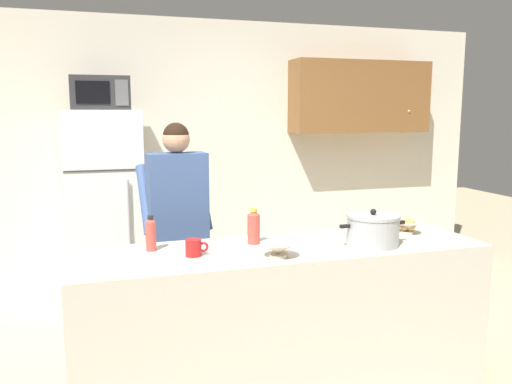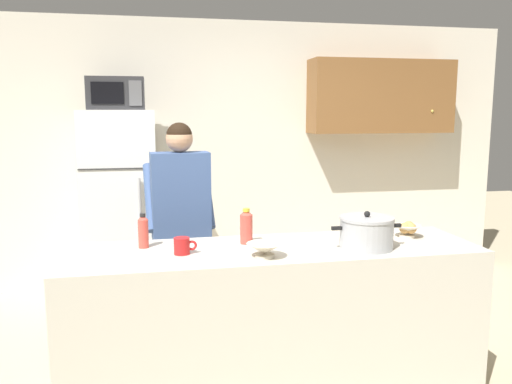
{
  "view_description": "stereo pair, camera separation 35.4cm",
  "coord_description": "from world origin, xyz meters",
  "px_view_note": "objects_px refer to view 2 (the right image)",
  "views": [
    {
      "loc": [
        -1.03,
        -2.79,
        1.71
      ],
      "look_at": [
        0.0,
        0.55,
        1.17
      ],
      "focal_mm": 36.16,
      "sensor_mm": 36.0,
      "label": 1
    },
    {
      "loc": [
        -0.69,
        -2.88,
        1.71
      ],
      "look_at": [
        0.0,
        0.55,
        1.17
      ],
      "focal_mm": 36.16,
      "sensor_mm": 36.0,
      "label": 2
    }
  ],
  "objects_px": {
    "bread_bowl": "(408,229)",
    "cooking_pot": "(366,232)",
    "bottle_mid_counter": "(246,226)",
    "empty_bowl": "(265,249)",
    "bottle_near_edge": "(143,231)",
    "coffee_mug": "(182,246)",
    "person_near_pot": "(181,208)",
    "refrigerator": "(121,207)",
    "microwave": "(116,94)"
  },
  "relations": [
    {
      "from": "microwave",
      "to": "bread_bowl",
      "type": "height_order",
      "value": "microwave"
    },
    {
      "from": "cooking_pot",
      "to": "bottle_mid_counter",
      "type": "xyz_separation_m",
      "value": [
        -0.67,
        0.25,
        0.01
      ]
    },
    {
      "from": "microwave",
      "to": "bottle_mid_counter",
      "type": "distance_m",
      "value": 2.07
    },
    {
      "from": "refrigerator",
      "to": "bottle_near_edge",
      "type": "xyz_separation_m",
      "value": [
        0.23,
        -1.7,
        0.15
      ]
    },
    {
      "from": "cooking_pot",
      "to": "bottle_mid_counter",
      "type": "height_order",
      "value": "cooking_pot"
    },
    {
      "from": "person_near_pot",
      "to": "coffee_mug",
      "type": "distance_m",
      "value": 0.87
    },
    {
      "from": "bread_bowl",
      "to": "cooking_pot",
      "type": "bearing_deg",
      "value": -152.21
    },
    {
      "from": "bread_bowl",
      "to": "bottle_mid_counter",
      "type": "height_order",
      "value": "bottle_mid_counter"
    },
    {
      "from": "empty_bowl",
      "to": "bottle_mid_counter",
      "type": "xyz_separation_m",
      "value": [
        -0.04,
        0.32,
        0.06
      ]
    },
    {
      "from": "refrigerator",
      "to": "person_near_pot",
      "type": "bearing_deg",
      "value": -64.55
    },
    {
      "from": "person_near_pot",
      "to": "cooking_pot",
      "type": "distance_m",
      "value": 1.4
    },
    {
      "from": "bread_bowl",
      "to": "bottle_near_edge",
      "type": "height_order",
      "value": "bottle_near_edge"
    },
    {
      "from": "microwave",
      "to": "bottle_mid_counter",
      "type": "xyz_separation_m",
      "value": [
        0.84,
        -1.7,
        -0.85
      ]
    },
    {
      "from": "person_near_pot",
      "to": "bottle_near_edge",
      "type": "xyz_separation_m",
      "value": [
        -0.26,
        -0.68,
        -0.0
      ]
    },
    {
      "from": "bread_bowl",
      "to": "bottle_mid_counter",
      "type": "relative_size",
      "value": 0.83
    },
    {
      "from": "microwave",
      "to": "bottle_near_edge",
      "type": "height_order",
      "value": "microwave"
    },
    {
      "from": "refrigerator",
      "to": "bread_bowl",
      "type": "height_order",
      "value": "refrigerator"
    },
    {
      "from": "bottle_mid_counter",
      "to": "empty_bowl",
      "type": "bearing_deg",
      "value": -82.42
    },
    {
      "from": "cooking_pot",
      "to": "bottle_mid_counter",
      "type": "bearing_deg",
      "value": 159.93
    },
    {
      "from": "refrigerator",
      "to": "empty_bowl",
      "type": "xyz_separation_m",
      "value": [
        0.88,
        -2.04,
        0.1
      ]
    },
    {
      "from": "cooking_pot",
      "to": "bottle_mid_counter",
      "type": "distance_m",
      "value": 0.72
    },
    {
      "from": "microwave",
      "to": "bottle_near_edge",
      "type": "relative_size",
      "value": 2.32
    },
    {
      "from": "microwave",
      "to": "bottle_mid_counter",
      "type": "bearing_deg",
      "value": -63.66
    },
    {
      "from": "bottle_near_edge",
      "to": "cooking_pot",
      "type": "bearing_deg",
      "value": -11.76
    },
    {
      "from": "cooking_pot",
      "to": "coffee_mug",
      "type": "height_order",
      "value": "cooking_pot"
    },
    {
      "from": "coffee_mug",
      "to": "bottle_mid_counter",
      "type": "xyz_separation_m",
      "value": [
        0.4,
        0.16,
        0.06
      ]
    },
    {
      "from": "person_near_pot",
      "to": "empty_bowl",
      "type": "height_order",
      "value": "person_near_pot"
    },
    {
      "from": "refrigerator",
      "to": "coffee_mug",
      "type": "bearing_deg",
      "value": -76.77
    },
    {
      "from": "microwave",
      "to": "person_near_pot",
      "type": "bearing_deg",
      "value": -64.06
    },
    {
      "from": "bottle_near_edge",
      "to": "coffee_mug",
      "type": "bearing_deg",
      "value": -40.61
    },
    {
      "from": "person_near_pot",
      "to": "bread_bowl",
      "type": "xyz_separation_m",
      "value": [
        1.39,
        -0.76,
        -0.05
      ]
    },
    {
      "from": "bottle_mid_counter",
      "to": "bread_bowl",
      "type": "bearing_deg",
      "value": -2.98
    },
    {
      "from": "refrigerator",
      "to": "cooking_pot",
      "type": "relative_size",
      "value": 4.01
    },
    {
      "from": "person_near_pot",
      "to": "empty_bowl",
      "type": "bearing_deg",
      "value": -68.72
    },
    {
      "from": "bread_bowl",
      "to": "empty_bowl",
      "type": "bearing_deg",
      "value": -164.84
    },
    {
      "from": "bread_bowl",
      "to": "bottle_near_edge",
      "type": "bearing_deg",
      "value": 177.36
    },
    {
      "from": "bread_bowl",
      "to": "bottle_mid_counter",
      "type": "xyz_separation_m",
      "value": [
        -1.04,
        0.05,
        0.05
      ]
    },
    {
      "from": "bottle_near_edge",
      "to": "bottle_mid_counter",
      "type": "relative_size",
      "value": 0.95
    },
    {
      "from": "cooking_pot",
      "to": "coffee_mug",
      "type": "relative_size",
      "value": 3.29
    },
    {
      "from": "cooking_pot",
      "to": "empty_bowl",
      "type": "xyz_separation_m",
      "value": [
        -0.63,
        -0.08,
        -0.05
      ]
    },
    {
      "from": "empty_bowl",
      "to": "bottle_near_edge",
      "type": "bearing_deg",
      "value": 152.26
    },
    {
      "from": "bottle_near_edge",
      "to": "refrigerator",
      "type": "bearing_deg",
      "value": 97.57
    },
    {
      "from": "refrigerator",
      "to": "coffee_mug",
      "type": "height_order",
      "value": "refrigerator"
    },
    {
      "from": "refrigerator",
      "to": "bottle_mid_counter",
      "type": "height_order",
      "value": "refrigerator"
    },
    {
      "from": "person_near_pot",
      "to": "bottle_mid_counter",
      "type": "height_order",
      "value": "person_near_pot"
    },
    {
      "from": "person_near_pot",
      "to": "refrigerator",
      "type": "bearing_deg",
      "value": 115.45
    },
    {
      "from": "refrigerator",
      "to": "microwave",
      "type": "distance_m",
      "value": 1.01
    },
    {
      "from": "bottle_mid_counter",
      "to": "microwave",
      "type": "bearing_deg",
      "value": 116.34
    },
    {
      "from": "person_near_pot",
      "to": "empty_bowl",
      "type": "relative_size",
      "value": 8.1
    },
    {
      "from": "refrigerator",
      "to": "cooking_pot",
      "type": "distance_m",
      "value": 2.48
    }
  ]
}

